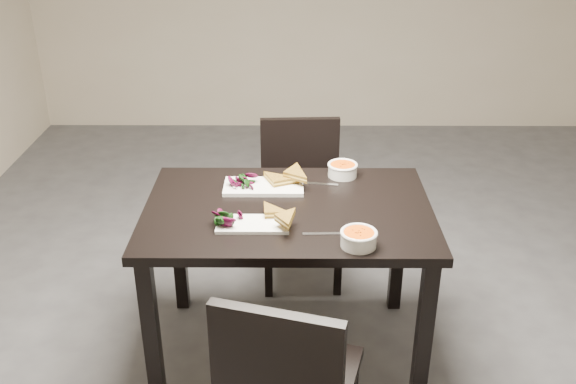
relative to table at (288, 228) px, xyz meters
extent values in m
plane|color=#47474C|center=(0.37, 0.49, -0.65)|extent=(5.00, 5.00, 0.00)
cube|color=black|center=(0.00, 0.00, 0.08)|extent=(1.20, 0.80, 0.04)
cube|color=black|center=(-0.54, -0.34, -0.30)|extent=(0.06, 0.06, 0.71)
cube|color=black|center=(0.54, -0.34, -0.30)|extent=(0.06, 0.06, 0.71)
cube|color=black|center=(-0.54, 0.34, -0.30)|extent=(0.06, 0.06, 0.71)
cube|color=black|center=(0.54, 0.34, -0.30)|extent=(0.06, 0.06, 0.71)
cube|color=black|center=(0.02, -0.67, -0.22)|extent=(0.52, 0.52, 0.04)
cube|color=black|center=(-0.10, -0.45, -0.45)|extent=(0.05, 0.05, 0.41)
cube|color=black|center=(-0.03, -0.85, 0.00)|extent=(0.42, 0.15, 0.40)
cube|color=black|center=(0.07, 0.62, -0.22)|extent=(0.44, 0.44, 0.04)
cube|color=black|center=(-0.10, 0.43, -0.45)|extent=(0.04, 0.04, 0.41)
cube|color=black|center=(0.26, 0.45, -0.45)|extent=(0.04, 0.04, 0.41)
cube|color=black|center=(-0.12, 0.79, -0.45)|extent=(0.04, 0.04, 0.41)
cube|color=black|center=(0.24, 0.81, -0.45)|extent=(0.04, 0.04, 0.41)
cube|color=black|center=(0.06, 0.81, 0.00)|extent=(0.42, 0.06, 0.40)
cube|color=white|center=(-0.14, -0.16, 0.11)|extent=(0.29, 0.14, 0.01)
cylinder|color=white|center=(0.26, -0.31, 0.12)|extent=(0.13, 0.13, 0.05)
cylinder|color=orange|center=(0.26, -0.31, 0.15)|extent=(0.12, 0.12, 0.02)
torus|color=white|center=(0.26, -0.31, 0.16)|extent=(0.14, 0.14, 0.01)
cube|color=silver|center=(0.15, -0.22, 0.10)|extent=(0.18, 0.02, 0.00)
cube|color=white|center=(-0.11, 0.18, 0.11)|extent=(0.35, 0.17, 0.02)
cylinder|color=white|center=(0.25, 0.31, 0.12)|extent=(0.13, 0.13, 0.05)
cylinder|color=orange|center=(0.25, 0.31, 0.15)|extent=(0.11, 0.11, 0.02)
torus|color=white|center=(0.25, 0.31, 0.15)|extent=(0.14, 0.14, 0.01)
cube|color=silver|center=(0.13, 0.22, 0.10)|extent=(0.18, 0.04, 0.00)
camera|label=1|loc=(0.01, -2.36, 1.34)|focal=39.93mm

